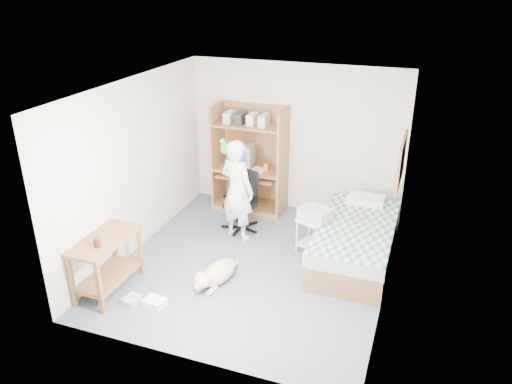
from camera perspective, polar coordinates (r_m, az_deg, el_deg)
floor at (r=7.12m, az=-0.20°, el=-8.28°), size 4.00×4.00×0.00m
wall_back at (r=8.33m, az=4.55°, el=6.06°), size 3.60×0.02×2.50m
wall_right at (r=6.21m, az=15.60°, el=-1.19°), size 0.02×4.00×2.50m
wall_left at (r=7.31m, az=-13.60°, el=2.88°), size 0.02×4.00×2.50m
ceiling at (r=6.16m, az=-0.23°, el=11.82°), size 3.60×4.00×0.02m
computer_hutch at (r=8.44m, az=-0.62°, el=3.28°), size 1.20×0.63×1.80m
bed at (r=7.22m, az=11.29°, el=-5.60°), size 1.02×2.02×0.66m
side_desk at (r=6.62m, az=-16.72°, el=-7.08°), size 0.50×1.00×0.75m
corkboard at (r=6.97m, az=16.27°, el=3.29°), size 0.04×0.94×0.66m
office_chair at (r=7.93m, az=-1.53°, el=-1.92°), size 0.54×0.55×0.95m
person at (r=7.48m, az=-2.16°, el=0.21°), size 0.66×0.54×1.58m
parrot at (r=7.33m, az=-3.67°, el=5.16°), size 0.12×0.20×0.32m
dog at (r=6.66m, az=-4.56°, el=-9.27°), size 0.43×0.93×0.35m
printer_cart at (r=7.27m, az=6.67°, el=-4.45°), size 0.55×0.50×0.54m
printer at (r=7.15m, az=6.77°, el=-2.53°), size 0.51×0.45×0.18m
crt_monitor at (r=8.45m, az=-1.63°, el=4.25°), size 0.41×0.43×0.36m
keyboard at (r=8.34m, az=-0.75°, el=1.93°), size 0.46×0.18×0.03m
pencil_cup at (r=8.26m, az=1.14°, el=2.83°), size 0.08×0.08×0.12m
drink_glass at (r=6.31m, az=-17.72°, el=-5.53°), size 0.08×0.08×0.12m
floor_box_a at (r=6.42m, az=-11.53°, el=-12.28°), size 0.27×0.23×0.10m
floor_box_b at (r=6.54m, az=-13.96°, el=-11.89°), size 0.21×0.25×0.08m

